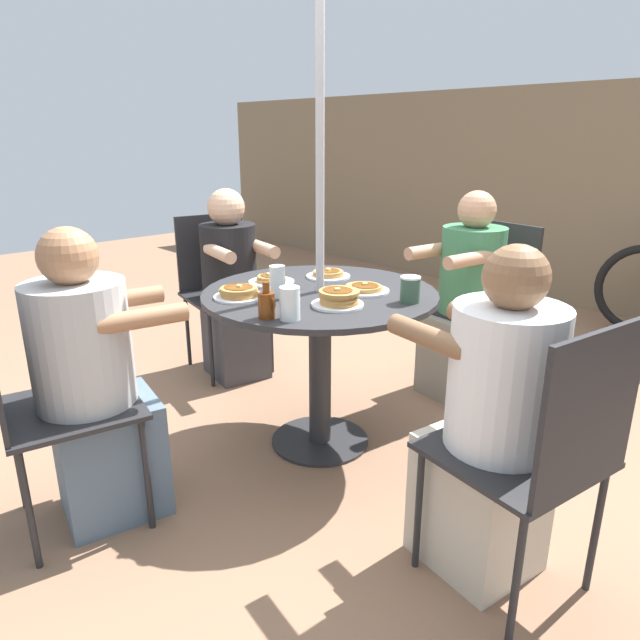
% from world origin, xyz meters
% --- Properties ---
extents(ground_plane, '(12.00, 12.00, 0.00)m').
position_xyz_m(ground_plane, '(0.00, 0.00, 0.00)').
color(ground_plane, '#8C664C').
extents(back_fence, '(10.00, 0.06, 1.83)m').
position_xyz_m(back_fence, '(0.00, 3.22, 0.92)').
color(back_fence, '#7A664C').
rests_on(back_fence, ground).
extents(patio_table, '(1.06, 1.06, 0.77)m').
position_xyz_m(patio_table, '(0.00, 0.00, 0.61)').
color(patio_table, '#28282B').
rests_on(patio_table, ground).
extents(umbrella_pole, '(0.04, 0.04, 2.08)m').
position_xyz_m(umbrella_pole, '(0.00, 0.00, 1.04)').
color(umbrella_pole, '#ADADB2').
rests_on(umbrella_pole, ground).
extents(patio_chair_north, '(0.54, 0.54, 0.96)m').
position_xyz_m(patio_chair_north, '(1.17, -0.19, 0.55)').
color(patio_chair_north, '#232326').
rests_on(patio_chair_north, ground).
extents(diner_north, '(0.56, 0.42, 1.14)m').
position_xyz_m(diner_north, '(0.98, -0.16, 0.52)').
color(diner_north, beige).
rests_on(diner_north, ground).
extents(patio_chair_east, '(0.53, 0.53, 0.96)m').
position_xyz_m(patio_chair_east, '(0.17, 1.17, 0.55)').
color(patio_chair_east, '#232326').
rests_on(patio_chair_east, ground).
extents(diner_east, '(0.40, 0.55, 1.15)m').
position_xyz_m(diner_east, '(0.14, 0.99, 0.53)').
color(diner_east, gray).
rests_on(diner_east, ground).
extents(patio_chair_south, '(0.55, 0.55, 0.96)m').
position_xyz_m(patio_chair_south, '(-1.16, 0.23, 0.55)').
color(patio_chair_south, '#232326').
rests_on(patio_chair_south, ground).
extents(diner_south, '(0.54, 0.41, 1.14)m').
position_xyz_m(diner_south, '(-0.98, 0.20, 0.53)').
color(diner_south, '#3D3D42').
rests_on(diner_south, ground).
extents(patio_chair_west, '(0.55, 0.55, 0.96)m').
position_xyz_m(patio_chair_west, '(-0.23, -1.16, 0.55)').
color(patio_chair_west, '#232326').
rests_on(patio_chair_west, ground).
extents(diner_west, '(0.44, 0.56, 1.14)m').
position_xyz_m(diner_west, '(-0.20, -0.98, 0.52)').
color(diner_west, slate).
rests_on(diner_west, ground).
extents(pancake_plate_a, '(0.22, 0.22, 0.06)m').
position_xyz_m(pancake_plate_a, '(-0.16, -0.33, 0.79)').
color(pancake_plate_a, white).
rests_on(pancake_plate_a, patio_table).
extents(pancake_plate_b, '(0.22, 0.22, 0.04)m').
position_xyz_m(pancake_plate_b, '(-0.16, 0.21, 0.78)').
color(pancake_plate_b, white).
rests_on(pancake_plate_b, patio_table).
extents(pancake_plate_c, '(0.22, 0.22, 0.04)m').
position_xyz_m(pancake_plate_c, '(0.14, 0.14, 0.78)').
color(pancake_plate_c, white).
rests_on(pancake_plate_c, patio_table).
extents(pancake_plate_d, '(0.22, 0.22, 0.05)m').
position_xyz_m(pancake_plate_d, '(-0.27, -0.07, 0.78)').
color(pancake_plate_d, white).
rests_on(pancake_plate_d, patio_table).
extents(pancake_plate_e, '(0.22, 0.22, 0.08)m').
position_xyz_m(pancake_plate_e, '(0.21, -0.10, 0.80)').
color(pancake_plate_e, white).
rests_on(pancake_plate_e, patio_table).
extents(syrup_bottle, '(0.09, 0.07, 0.14)m').
position_xyz_m(syrup_bottle, '(0.14, -0.42, 0.82)').
color(syrup_bottle, '#602D0F').
rests_on(syrup_bottle, patio_table).
extents(coffee_cup, '(0.09, 0.09, 0.11)m').
position_xyz_m(coffee_cup, '(0.38, 0.15, 0.82)').
color(coffee_cup, '#33513D').
rests_on(coffee_cup, patio_table).
extents(drinking_glass_a, '(0.08, 0.08, 0.13)m').
position_xyz_m(drinking_glass_a, '(0.22, -0.36, 0.83)').
color(drinking_glass_a, silver).
rests_on(drinking_glass_a, patio_table).
extents(drinking_glass_b, '(0.07, 0.07, 0.14)m').
position_xyz_m(drinking_glass_b, '(-0.06, -0.20, 0.83)').
color(drinking_glass_b, silver).
rests_on(drinking_glass_b, patio_table).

